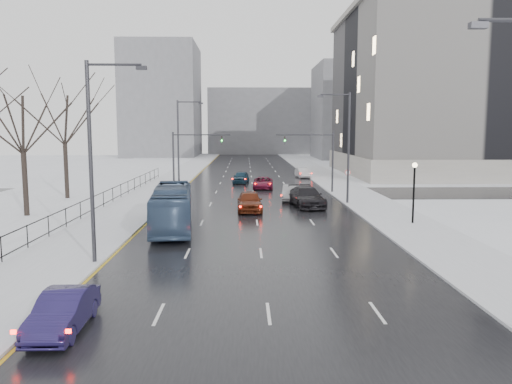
{
  "coord_description": "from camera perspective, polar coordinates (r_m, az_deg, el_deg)",
  "views": [
    {
      "loc": [
        -0.83,
        -4.5,
        6.7
      ],
      "look_at": [
        -0.12,
        29.17,
        2.5
      ],
      "focal_mm": 35.0,
      "sensor_mm": 36.0,
      "label": 1
    }
  ],
  "objects": [
    {
      "name": "iron_fence",
      "position": [
        37.04,
        -20.39,
        -2.34
      ],
      "size": [
        0.06,
        70.0,
        1.3
      ],
      "color": "black",
      "rests_on": "sidewalk_left"
    },
    {
      "name": "lamppost_r_mid",
      "position": [
        36.67,
        17.62,
        0.89
      ],
      "size": [
        0.36,
        0.36,
        4.28
      ],
      "color": "black",
      "rests_on": "sidewalk_right"
    },
    {
      "name": "sedan_right_far",
      "position": [
        43.62,
        5.82,
        -0.57
      ],
      "size": [
        3.14,
        6.19,
        1.72
      ],
      "primitive_type": "imported",
      "rotation": [
        0.0,
        0.0,
        0.13
      ],
      "color": "black",
      "rests_on": "road"
    },
    {
      "name": "sidewalk_left",
      "position": [
        65.56,
        -9.69,
        1.21
      ],
      "size": [
        5.0,
        150.0,
        0.16
      ],
      "primitive_type": "cube",
      "color": "silver",
      "rests_on": "ground"
    },
    {
      "name": "sedan_left_near",
      "position": [
        18.2,
        -21.19,
        -12.61
      ],
      "size": [
        1.47,
        4.07,
        1.34
      ],
      "primitive_type": "imported",
      "rotation": [
        0.0,
        0.0,
        0.01
      ],
      "color": "#1E1747",
      "rests_on": "road"
    },
    {
      "name": "tree_park_e",
      "position": [
        51.96,
        -20.73,
        -0.76
      ],
      "size": [
        9.45,
        9.45,
        13.5
      ],
      "primitive_type": null,
      "color": "black",
      "rests_on": "ground"
    },
    {
      "name": "sedan_right_near",
      "position": [
        47.33,
        4.05,
        -0.08
      ],
      "size": [
        2.12,
        4.71,
        1.5
      ],
      "primitive_type": "imported",
      "rotation": [
        0.0,
        0.0,
        -0.12
      ],
      "color": "gray",
      "rests_on": "road"
    },
    {
      "name": "tree_park_d",
      "position": [
        42.61,
        -24.69,
        -2.6
      ],
      "size": [
        8.75,
        8.75,
        12.5
      ],
      "primitive_type": null,
      "color": "black",
      "rests_on": "ground"
    },
    {
      "name": "bldg_far_right",
      "position": [
        123.01,
        12.5,
        8.94
      ],
      "size": [
        24.0,
        20.0,
        22.0
      ],
      "primitive_type": "cube",
      "color": "slate",
      "rests_on": "ground"
    },
    {
      "name": "streetlight_l_near",
      "position": [
        25.6,
        -17.92,
        4.34
      ],
      "size": [
        2.95,
        0.25,
        10.0
      ],
      "color": "#2D2D33",
      "rests_on": "ground"
    },
    {
      "name": "mast_signal_right",
      "position": [
        53.2,
        7.63,
        4.25
      ],
      "size": [
        6.1,
        0.33,
        6.5
      ],
      "color": "#2D2D33",
      "rests_on": "ground"
    },
    {
      "name": "bus",
      "position": [
        34.06,
        -9.55,
        -1.76
      ],
      "size": [
        3.58,
        10.73,
        2.93
      ],
      "primitive_type": "imported",
      "rotation": [
        0.0,
        0.0,
        0.11
      ],
      "color": "#374C6B",
      "rests_on": "road"
    },
    {
      "name": "sedan_right_cross",
      "position": [
        56.92,
        0.81,
        1.06
      ],
      "size": [
        2.49,
        4.92,
        1.33
      ],
      "primitive_type": "imported",
      "rotation": [
        0.0,
        0.0,
        -0.06
      ],
      "color": "maroon",
      "rests_on": "road"
    },
    {
      "name": "streetlight_l_far",
      "position": [
        56.99,
        -8.66,
        5.94
      ],
      "size": [
        2.95,
        0.25,
        10.0
      ],
      "color": "#2D2D33",
      "rests_on": "ground"
    },
    {
      "name": "road",
      "position": [
        64.85,
        -0.47,
        1.2
      ],
      "size": [
        16.0,
        150.0,
        0.04
      ],
      "primitive_type": "cube",
      "color": "black",
      "rests_on": "ground"
    },
    {
      "name": "bldg_far_center",
      "position": [
        144.6,
        0.71,
        8.02
      ],
      "size": [
        30.0,
        18.0,
        18.0
      ],
      "primitive_type": "cube",
      "color": "slate",
      "rests_on": "ground"
    },
    {
      "name": "mast_signal_left",
      "position": [
        52.97,
        -8.28,
        4.23
      ],
      "size": [
        6.1,
        0.33,
        6.5
      ],
      "color": "#2D2D33",
      "rests_on": "ground"
    },
    {
      "name": "sedan_right_distant",
      "position": [
        70.34,
        5.35,
        2.2
      ],
      "size": [
        1.94,
        4.29,
        1.36
      ],
      "primitive_type": "imported",
      "rotation": [
        0.0,
        0.0,
        0.12
      ],
      "color": "#BEBCC1",
      "rests_on": "road"
    },
    {
      "name": "civic_building",
      "position": [
        84.6,
        24.2,
        9.55
      ],
      "size": [
        41.0,
        31.0,
        24.8
      ],
      "color": "gray",
      "rests_on": "ground"
    },
    {
      "name": "streetlight_r_mid",
      "position": [
        45.42,
        10.26,
        5.63
      ],
      "size": [
        2.95,
        0.25,
        10.0
      ],
      "color": "#2D2D33",
      "rests_on": "ground"
    },
    {
      "name": "no_uturn_sign",
      "position": [
        49.73,
        10.44,
        1.91
      ],
      "size": [
        0.6,
        0.06,
        2.7
      ],
      "color": "#2D2D33",
      "rests_on": "sidewalk_right"
    },
    {
      "name": "sedan_center_near",
      "position": [
        41.01,
        -0.74,
        -1.05
      ],
      "size": [
        2.12,
        5.0,
        1.69
      ],
      "primitive_type": "imported",
      "rotation": [
        0.0,
        0.0,
        0.03
      ],
      "color": "#5E2210",
      "rests_on": "road"
    },
    {
      "name": "sedan_center_far",
      "position": [
        62.82,
        -1.72,
        1.71
      ],
      "size": [
        2.29,
        4.58,
        1.5
      ],
      "primitive_type": "imported",
      "rotation": [
        0.0,
        0.0,
        -0.12
      ],
      "color": "#163144",
      "rests_on": "road"
    },
    {
      "name": "park_strip",
      "position": [
        67.62,
        -17.68,
        1.14
      ],
      "size": [
        14.0,
        150.0,
        0.12
      ],
      "primitive_type": "cube",
      "color": "white",
      "rests_on": "ground"
    },
    {
      "name": "cross_road",
      "position": [
        52.93,
        -0.3,
        -0.14
      ],
      "size": [
        130.0,
        10.0,
        0.04
      ],
      "primitive_type": "cube",
      "color": "black",
      "rests_on": "ground"
    },
    {
      "name": "bldg_far_left",
      "position": [
        131.43,
        -10.65,
        10.17
      ],
      "size": [
        18.0,
        22.0,
        28.0
      ],
      "primitive_type": "cube",
      "color": "slate",
      "rests_on": "ground"
    },
    {
      "name": "sidewalk_right",
      "position": [
        65.83,
        8.71,
        1.25
      ],
      "size": [
        5.0,
        150.0,
        0.16
      ],
      "primitive_type": "cube",
      "color": "silver",
      "rests_on": "ground"
    }
  ]
}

